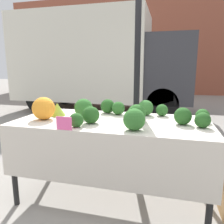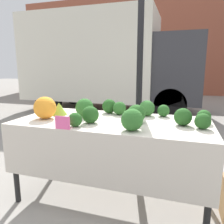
{
  "view_description": "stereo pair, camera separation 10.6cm",
  "coord_description": "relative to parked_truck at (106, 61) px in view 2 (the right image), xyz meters",
  "views": [
    {
      "loc": [
        0.51,
        -1.95,
        1.28
      ],
      "look_at": [
        0.0,
        0.0,
        0.87
      ],
      "focal_mm": 35.0,
      "sensor_mm": 36.0,
      "label": 1
    },
    {
      "loc": [
        0.61,
        -1.92,
        1.28
      ],
      "look_at": [
        0.0,
        0.0,
        0.87
      ],
      "focal_mm": 35.0,
      "sensor_mm": 36.0,
      "label": 2
    }
  ],
  "objects": [
    {
      "name": "broccoli_head_0",
      "position": [
        1.84,
        -4.67,
        -0.61
      ],
      "size": [
        0.18,
        0.18,
        0.18
      ],
      "color": "#2D6628",
      "rests_on": "market_table"
    },
    {
      "name": "broccoli_head_8",
      "position": [
        1.82,
        -4.42,
        -0.61
      ],
      "size": [
        0.17,
        0.17,
        0.17
      ],
      "color": "#285B23",
      "rests_on": "market_table"
    },
    {
      "name": "tent_pole",
      "position": [
        1.73,
        -3.8,
        -0.14
      ],
      "size": [
        0.07,
        0.07,
        2.7
      ],
      "color": "black",
      "rests_on": "ground_plane"
    },
    {
      "name": "broccoli_head_11",
      "position": [
        1.59,
        -4.13,
        -0.63
      ],
      "size": [
        0.14,
        0.14,
        0.14
      ],
      "color": "#285B23",
      "rests_on": "market_table"
    },
    {
      "name": "broccoli_head_6",
      "position": [
        2.04,
        -4.08,
        -0.64
      ],
      "size": [
        0.12,
        0.12,
        0.12
      ],
      "color": "#285B23",
      "rests_on": "market_table"
    },
    {
      "name": "broccoli_head_10",
      "position": [
        1.36,
        -4.7,
        -0.64
      ],
      "size": [
        0.12,
        0.12,
        0.12
      ],
      "color": "#23511E",
      "rests_on": "market_table"
    },
    {
      "name": "romanesco_head",
      "position": [
        0.98,
        -4.33,
        -0.63
      ],
      "size": [
        0.16,
        0.16,
        0.13
      ],
      "color": "#93B238",
      "rests_on": "market_table"
    },
    {
      "name": "building_facade",
      "position": [
        1.59,
        5.11,
        0.9
      ],
      "size": [
        16.0,
        0.6,
        4.79
      ],
      "color": "brown",
      "rests_on": "ground_plane"
    },
    {
      "name": "broccoli_head_1",
      "position": [
        1.43,
        -4.55,
        -0.62
      ],
      "size": [
        0.15,
        0.15,
        0.15
      ],
      "color": "#23511E",
      "rests_on": "market_table"
    },
    {
      "name": "broccoli_head_4",
      "position": [
        1.87,
        -4.09,
        -0.62
      ],
      "size": [
        0.16,
        0.16,
        0.16
      ],
      "color": "#336B2D",
      "rests_on": "market_table"
    },
    {
      "name": "broccoli_head_3",
      "position": [
        1.27,
        -4.31,
        -0.61
      ],
      "size": [
        0.18,
        0.18,
        0.18
      ],
      "color": "#2D6628",
      "rests_on": "market_table"
    },
    {
      "name": "broccoli_head_5",
      "position": [
        2.22,
        -4.38,
        -0.62
      ],
      "size": [
        0.15,
        0.15,
        0.15
      ],
      "color": "#23511E",
      "rests_on": "market_table"
    },
    {
      "name": "orange_cauliflower",
      "position": [
        0.94,
        -4.52,
        -0.59
      ],
      "size": [
        0.22,
        0.22,
        0.22
      ],
      "color": "orange",
      "rests_on": "market_table"
    },
    {
      "name": "broccoli_head_9",
      "position": [
        1.46,
        -4.08,
        -0.62
      ],
      "size": [
        0.15,
        0.15,
        0.15
      ],
      "color": "#23511E",
      "rests_on": "market_table"
    },
    {
      "name": "price_sign",
      "position": [
        1.3,
        -4.8,
        -0.64
      ],
      "size": [
        0.13,
        0.01,
        0.11
      ],
      "color": "#F45B9E",
      "rests_on": "market_table"
    },
    {
      "name": "parked_truck",
      "position": [
        0.0,
        0.0,
        0.0
      ],
      "size": [
        5.05,
        2.01,
        2.79
      ],
      "color": "silver",
      "rests_on": "ground_plane"
    },
    {
      "name": "ground_plane",
      "position": [
        1.59,
        -4.39,
        -1.49
      ],
      "size": [
        40.0,
        40.0,
        0.0
      ],
      "primitive_type": "plane",
      "color": "gray"
    },
    {
      "name": "market_table",
      "position": [
        1.59,
        -4.45,
        -0.8
      ],
      "size": [
        1.81,
        0.85,
        0.79
      ],
      "color": "beige",
      "rests_on": "ground_plane"
    },
    {
      "name": "broccoli_head_7",
      "position": [
        2.4,
        -4.26,
        -0.64
      ],
      "size": [
        0.12,
        0.12,
        0.12
      ],
      "color": "#285B23",
      "rests_on": "market_table"
    },
    {
      "name": "broccoli_head_2",
      "position": [
        2.38,
        -4.46,
        -0.63
      ],
      "size": [
        0.13,
        0.13,
        0.13
      ],
      "color": "#23511E",
      "rests_on": "market_table"
    }
  ]
}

